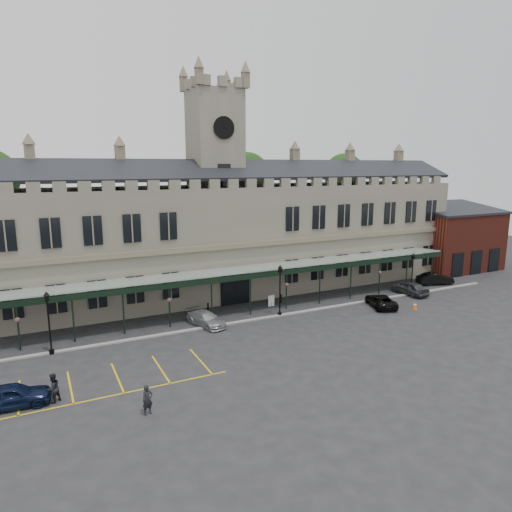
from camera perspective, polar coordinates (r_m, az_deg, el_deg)
name	(u,v)px	position (r m, az deg, el deg)	size (l,w,h in m)	color
ground	(288,339)	(38.77, 3.99, -10.31)	(140.00, 140.00, 0.00)	#232325
station_building	(217,236)	(51.02, -4.93, 2.47)	(60.00, 10.36, 17.30)	#615E51
clock_tower	(215,176)	(50.52, -5.09, 9.95)	(5.60, 5.60, 24.80)	#615E51
canopy	(249,290)	(44.27, -0.84, -4.24)	(50.00, 4.10, 4.30)	#8C9E93
brick_annex	(453,239)	(69.10, 23.39, 1.95)	(12.40, 8.36, 9.23)	#5B1F15
kerb	(258,319)	(43.29, 0.30, -7.85)	(60.00, 0.40, 0.12)	gray
parking_markings	(119,381)	(33.11, -16.78, -14.71)	(16.00, 6.00, 0.01)	gold
tree_behind_mid	(247,176)	(61.95, -1.14, 9.95)	(6.00, 6.00, 16.00)	#332314
tree_behind_right	(344,175)	(70.25, 10.94, 9.90)	(6.00, 6.00, 16.00)	#332314
lamp_post_left	(48,317)	(38.17, -24.51, -6.98)	(0.47, 0.47, 4.98)	black
lamp_post_mid	(280,286)	(43.55, 3.02, -3.73)	(0.48, 0.48, 5.03)	black
lamp_post_right	(412,270)	(53.70, 18.96, -1.64)	(0.45, 0.45, 4.74)	black
traffic_cone	(415,306)	(48.80, 19.24, -5.91)	(0.46, 0.46, 0.73)	#E35607
sign_board	(271,301)	(47.05, 1.92, -5.63)	(0.68, 0.08, 1.16)	black
bollard_left	(208,307)	(45.50, -6.02, -6.42)	(0.17, 0.17, 0.93)	black
bollard_right	(281,299)	(48.23, 3.15, -5.35)	(0.16, 0.16, 0.92)	black
car_left_a	(12,396)	(31.97, -28.19, -15.13)	(1.74, 4.33, 1.48)	black
car_taxi	(206,319)	(41.73, -6.27, -7.82)	(1.79, 4.40, 1.28)	#9C9EA4
car_van	(381,301)	(48.55, 15.33, -5.41)	(2.11, 4.59, 1.27)	black
car_right_a	(410,288)	(53.99, 18.66, -3.80)	(1.79, 4.45, 1.52)	#323439
car_right_b	(435,279)	(59.53, 21.48, -2.66)	(1.52, 4.35, 1.43)	black
person_a	(148,400)	(28.36, -13.41, -17.11)	(0.66, 0.43, 1.80)	black
person_b	(53,388)	(31.40, -24.05, -14.85)	(0.90, 0.70, 1.85)	black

